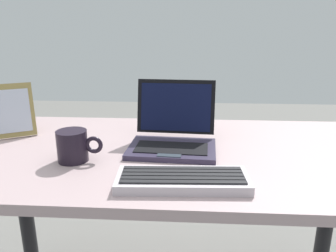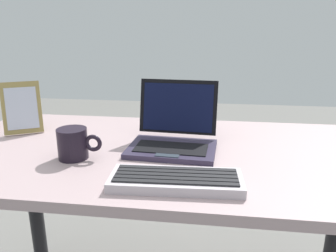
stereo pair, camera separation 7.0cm
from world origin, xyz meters
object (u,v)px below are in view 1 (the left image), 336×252
external_keyboard (182,180)px  photo_frame (14,111)px  laptop_front (173,135)px  coffee_mug (73,146)px

external_keyboard → photo_frame: size_ratio=1.79×
laptop_front → photo_frame: (-0.58, 0.09, 0.05)m
external_keyboard → coffee_mug: 0.36m
laptop_front → photo_frame: laptop_front is taller
laptop_front → coffee_mug: (-0.29, -0.13, 0.00)m
external_keyboard → coffee_mug: bearing=157.5°
external_keyboard → photo_frame: (-0.61, 0.35, 0.08)m
photo_frame → coffee_mug: size_ratio=1.40×
external_keyboard → photo_frame: 0.71m
photo_frame → coffee_mug: photo_frame is taller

